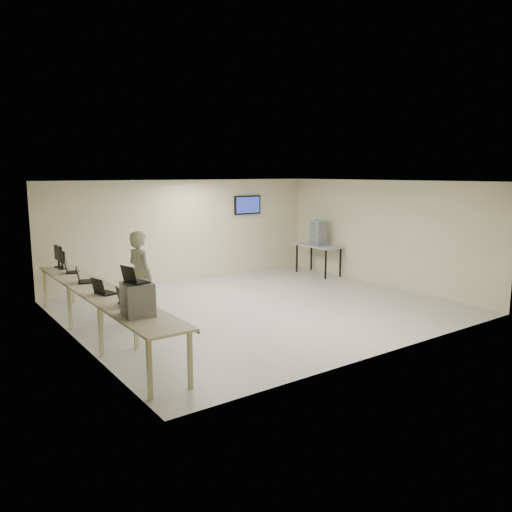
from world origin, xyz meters
TOP-DOWN VIEW (x-y plane):
  - room at (0.03, 0.06)m, footprint 8.01×7.01m
  - workbench at (-3.59, 0.00)m, footprint 0.76×6.00m
  - equipment_box at (-3.65, -1.91)m, footprint 0.46×0.51m
  - laptop_on_box at (-3.70, -1.91)m, footprint 0.35×0.39m
  - laptop_0 at (-3.59, -1.26)m, footprint 0.34×0.40m
  - laptop_1 at (-3.65, -0.33)m, footprint 0.38×0.42m
  - laptop_2 at (-3.65, 0.82)m, footprint 0.41×0.44m
  - laptop_3 at (-3.58, 1.92)m, footprint 0.37×0.40m
  - monitor_near at (-3.60, 2.48)m, footprint 0.18×0.41m
  - monitor_far at (-3.60, 2.75)m, footprint 0.22×0.49m
  - soldier at (-2.56, 0.62)m, footprint 0.54×0.74m
  - side_table at (3.60, 2.07)m, footprint 0.68×1.46m
  - storage_bins at (3.58, 2.07)m, footprint 0.35×0.39m

SIDE VIEW (x-z plane):
  - side_table at x=3.60m, z-range 0.37..1.24m
  - workbench at x=-3.59m, z-range 0.38..1.28m
  - soldier at x=-2.56m, z-range 0.00..1.85m
  - laptop_3 at x=-3.58m, z-range 0.84..1.10m
  - laptop_1 at x=-3.65m, z-range 0.83..1.12m
  - laptop_0 at x=-3.59m, z-range 0.83..1.12m
  - laptop_2 at x=-3.65m, z-range 0.83..1.13m
  - monitor_near at x=-3.60m, z-range 0.94..1.35m
  - equipment_box at x=-3.65m, z-range 0.90..1.39m
  - monitor_far at x=-3.60m, z-range 0.95..1.43m
  - storage_bins at x=3.58m, z-range 0.88..1.62m
  - room at x=0.03m, z-range 0.01..2.82m
  - laptop_on_box at x=-3.70m, z-range 1.33..1.59m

